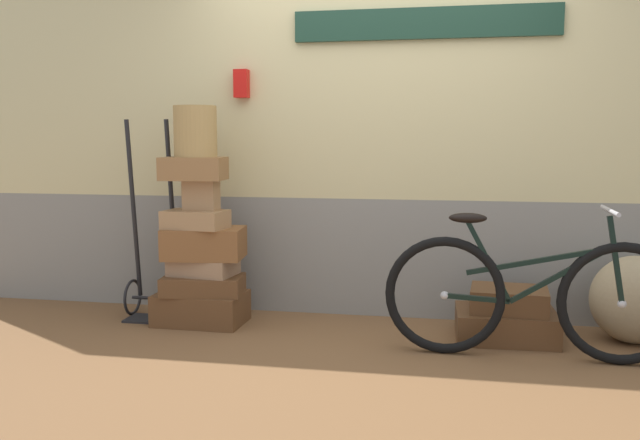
{
  "coord_description": "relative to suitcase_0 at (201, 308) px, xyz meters",
  "views": [
    {
      "loc": [
        0.52,
        -4.04,
        1.28
      ],
      "look_at": [
        -0.3,
        0.23,
        0.76
      ],
      "focal_mm": 38.02,
      "sensor_mm": 36.0,
      "label": 1
    }
  ],
  "objects": [
    {
      "name": "ground",
      "position": [
        1.16,
        -0.33,
        -0.14
      ],
      "size": [
        9.24,
        5.2,
        0.06
      ],
      "primitive_type": "cube",
      "color": "brown"
    },
    {
      "name": "station_building",
      "position": [
        1.17,
        0.52,
        1.34
      ],
      "size": [
        7.24,
        0.74,
        2.89
      ],
      "color": "gray",
      "rests_on": "ground"
    },
    {
      "name": "suitcase_0",
      "position": [
        0.0,
        0.0,
        0.0
      ],
      "size": [
        0.61,
        0.41,
        0.21
      ],
      "primitive_type": "cube",
      "rotation": [
        0.0,
        0.0,
        -0.02
      ],
      "color": "brown",
      "rests_on": "ground"
    },
    {
      "name": "suitcase_1",
      "position": [
        0.03,
        -0.03,
        0.17
      ],
      "size": [
        0.57,
        0.38,
        0.13
      ],
      "primitive_type": "cube",
      "rotation": [
        0.0,
        0.0,
        0.12
      ],
      "color": "brown",
      "rests_on": "suitcase_0"
    },
    {
      "name": "suitcase_2",
      "position": [
        0.02,
        0.01,
        0.29
      ],
      "size": [
        0.46,
        0.35,
        0.12
      ],
      "primitive_type": "cube",
      "rotation": [
        0.0,
        0.0,
        -0.12
      ],
      "color": "#937051",
      "rests_on": "suitcase_1"
    },
    {
      "name": "suitcase_3",
      "position": [
        0.03,
        0.02,
        0.46
      ],
      "size": [
        0.57,
        0.41,
        0.21
      ],
      "primitive_type": "cube",
      "rotation": [
        0.0,
        0.0,
        0.11
      ],
      "color": "brown",
      "rests_on": "suitcase_2"
    },
    {
      "name": "suitcase_4",
      "position": [
        -0.02,
        -0.03,
        0.62
      ],
      "size": [
        0.44,
        0.31,
        0.12
      ],
      "primitive_type": "cube",
      "rotation": [
        0.0,
        0.0,
        -0.11
      ],
      "color": "#9E754C",
      "rests_on": "suitcase_3"
    },
    {
      "name": "suitcase_5",
      "position": [
        0.02,
        0.01,
        0.79
      ],
      "size": [
        0.23,
        0.15,
        0.21
      ],
      "primitive_type": "cube",
      "rotation": [
        0.0,
        0.0,
        -0.01
      ],
      "color": "#9E754C",
      "rests_on": "suitcase_4"
    },
    {
      "name": "suitcase_6",
      "position": [
        -0.03,
        -0.01,
        0.97
      ],
      "size": [
        0.44,
        0.33,
        0.15
      ],
      "primitive_type": "cube",
      "rotation": [
        0.0,
        0.0,
        0.09
      ],
      "color": "olive",
      "rests_on": "suitcase_5"
    },
    {
      "name": "suitcase_7",
      "position": [
        2.06,
        0.01,
        -0.01
      ],
      "size": [
        0.64,
        0.48,
        0.19
      ],
      "primitive_type": "cube",
      "rotation": [
        0.0,
        0.0,
        0.03
      ],
      "color": "brown",
      "rests_on": "ground"
    },
    {
      "name": "suitcase_8",
      "position": [
        2.07,
        -0.0,
        0.15
      ],
      "size": [
        0.5,
        0.4,
        0.15
      ],
      "primitive_type": "cube",
      "rotation": [
        0.0,
        0.0,
        -0.07
      ],
      "color": "brown",
      "rests_on": "suitcase_7"
    },
    {
      "name": "wicker_basket",
      "position": [
        -0.01,
        0.0,
        1.22
      ],
      "size": [
        0.29,
        0.29,
        0.34
      ],
      "primitive_type": "cylinder",
      "color": "#A8844C",
      "rests_on": "suitcase_6"
    },
    {
      "name": "luggage_trolley",
      "position": [
        -0.39,
        0.1,
        0.25
      ],
      "size": [
        0.38,
        0.35,
        1.41
      ],
      "color": "black",
      "rests_on": "ground"
    },
    {
      "name": "burlap_sack",
      "position": [
        2.84,
        0.08,
        0.17
      ],
      "size": [
        0.55,
        0.47,
        0.55
      ],
      "primitive_type": "ellipsoid",
      "color": "#9E8966",
      "rests_on": "ground"
    },
    {
      "name": "bicycle",
      "position": [
        2.16,
        -0.37,
        0.26
      ],
      "size": [
        1.69,
        0.46,
        0.89
      ],
      "color": "black",
      "rests_on": "ground"
    }
  ]
}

